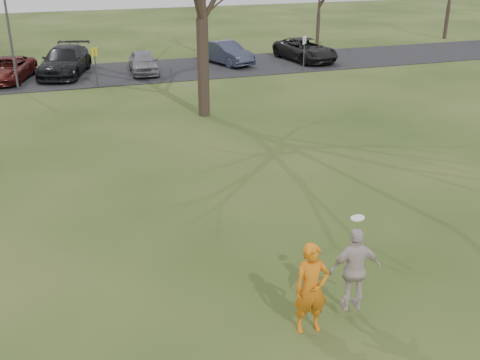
% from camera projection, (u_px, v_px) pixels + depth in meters
% --- Properties ---
extents(ground, '(120.00, 120.00, 0.00)m').
position_uv_depth(ground, '(302.00, 319.00, 11.65)').
color(ground, '#1E380F').
rests_on(ground, ground).
extents(parking_strip, '(62.00, 6.50, 0.04)m').
position_uv_depth(parking_strip, '(127.00, 73.00, 33.49)').
color(parking_strip, black).
rests_on(parking_strip, ground).
extents(player_defender, '(0.75, 0.54, 1.91)m').
position_uv_depth(player_defender, '(311.00, 289.00, 10.97)').
color(player_defender, orange).
rests_on(player_defender, ground).
extents(car_2, '(3.32, 5.00, 1.28)m').
position_uv_depth(car_2, '(8.00, 69.00, 31.20)').
color(car_2, '#531613').
rests_on(car_2, parking_strip).
extents(car_3, '(3.68, 5.88, 1.59)m').
position_uv_depth(car_3, '(65.00, 61.00, 32.56)').
color(car_3, black).
rests_on(car_3, parking_strip).
extents(car_4, '(1.75, 3.90, 1.30)m').
position_uv_depth(car_4, '(143.00, 62.00, 33.05)').
color(car_4, gray).
rests_on(car_4, parking_strip).
extents(car_5, '(2.80, 4.45, 1.39)m').
position_uv_depth(car_5, '(226.00, 53.00, 35.53)').
color(car_5, '#303448').
rests_on(car_5, parking_strip).
extents(car_6, '(3.07, 5.32, 1.40)m').
position_uv_depth(car_6, '(305.00, 50.00, 36.57)').
color(car_6, black).
rests_on(car_6, parking_strip).
extents(catching_play, '(1.11, 0.58, 2.02)m').
position_uv_depth(catching_play, '(355.00, 269.00, 11.26)').
color(catching_play, beige).
rests_on(catching_play, ground).
extents(lamp_post, '(0.34, 0.34, 6.27)m').
position_uv_depth(lamp_post, '(6.00, 12.00, 28.02)').
color(lamp_post, '#47474C').
rests_on(lamp_post, ground).
extents(sign_yellow, '(0.35, 0.35, 2.08)m').
position_uv_depth(sign_yellow, '(95.00, 60.00, 29.73)').
color(sign_yellow, '#47474C').
rests_on(sign_yellow, ground).
extents(sign_white, '(0.35, 0.35, 2.08)m').
position_uv_depth(sign_white, '(304.00, 47.00, 33.24)').
color(sign_white, '#47474C').
rests_on(sign_white, ground).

